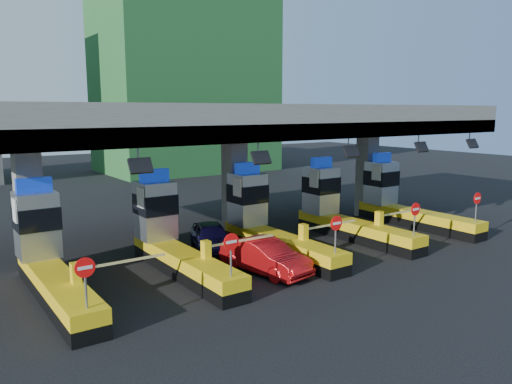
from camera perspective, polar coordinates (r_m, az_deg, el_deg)
ground at (r=24.36m, az=1.40°, el=-6.74°), size 120.00×120.00×0.00m
toll_canopy at (r=25.78m, az=-2.36°, el=7.97°), size 28.00×12.09×7.00m
toll_lane_far_left at (r=20.24m, az=-22.73°, el=-6.74°), size 4.43×8.00×4.16m
toll_lane_left at (r=21.76m, az=-9.74°, el=-5.04°), size 4.43×8.00×4.16m
toll_lane_center at (r=24.23m, az=1.03°, el=-3.41°), size 4.43×8.00×4.16m
toll_lane_right at (r=27.40m, az=9.53°, el=-2.04°), size 4.43×8.00×4.16m
toll_lane_far_right at (r=31.06m, az=16.14°, el=-0.94°), size 4.43×8.00×4.16m
bg_building_scaffold at (r=57.51m, az=-8.22°, el=16.52°), size 18.00×12.00×28.00m
van at (r=24.16m, az=-5.11°, el=-5.18°), size 2.95×4.47×1.41m
red_car at (r=21.03m, az=1.05°, el=-7.37°), size 2.16×4.46×1.41m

